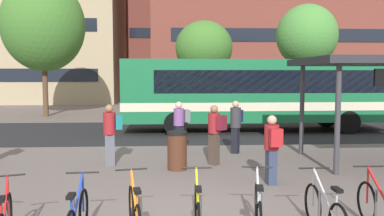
{
  "coord_description": "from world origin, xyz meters",
  "views": [
    {
      "loc": [
        -0.36,
        -6.35,
        2.53
      ],
      "look_at": [
        0.29,
        4.8,
        1.59
      ],
      "focal_mm": 36.8,
      "sensor_mm": 36.0,
      "label": 1
    }
  ],
  "objects_px": {
    "commuter_maroon_pack_0": "(215,130)",
    "commuter_grey_pack_5": "(180,123)",
    "parked_bicycle_silver_6": "(258,211)",
    "trash_bin": "(177,150)",
    "commuter_navy_pack_1": "(236,123)",
    "street_tree_1": "(43,25)",
    "parked_bicycle_orange_4": "(135,215)",
    "street_tree_2": "(204,48)",
    "city_bus": "(256,92)",
    "parked_bicycle_red_8": "(381,210)",
    "commuter_teal_pack_2": "(111,130)",
    "street_tree_0": "(307,36)",
    "parked_bicycle_silver_7": "(325,213)",
    "commuter_red_pack_4": "(272,145)",
    "parked_bicycle_yellow_5": "(197,212)"
  },
  "relations": [
    {
      "from": "parked_bicycle_yellow_5",
      "to": "commuter_grey_pack_5",
      "type": "height_order",
      "value": "commuter_grey_pack_5"
    },
    {
      "from": "parked_bicycle_silver_6",
      "to": "trash_bin",
      "type": "bearing_deg",
      "value": 25.2
    },
    {
      "from": "parked_bicycle_orange_4",
      "to": "trash_bin",
      "type": "distance_m",
      "value": 4.52
    },
    {
      "from": "parked_bicycle_silver_6",
      "to": "commuter_navy_pack_1",
      "type": "bearing_deg",
      "value": 3.51
    },
    {
      "from": "commuter_teal_pack_2",
      "to": "street_tree_0",
      "type": "relative_size",
      "value": 0.26
    },
    {
      "from": "street_tree_1",
      "to": "commuter_maroon_pack_0",
      "type": "bearing_deg",
      "value": -57.09
    },
    {
      "from": "street_tree_2",
      "to": "parked_bicycle_yellow_5",
      "type": "bearing_deg",
      "value": -95.36
    },
    {
      "from": "street_tree_2",
      "to": "commuter_navy_pack_1",
      "type": "bearing_deg",
      "value": -90.32
    },
    {
      "from": "commuter_red_pack_4",
      "to": "street_tree_2",
      "type": "distance_m",
      "value": 16.7
    },
    {
      "from": "city_bus",
      "to": "parked_bicycle_red_8",
      "type": "relative_size",
      "value": 6.99
    },
    {
      "from": "parked_bicycle_silver_6",
      "to": "commuter_grey_pack_5",
      "type": "height_order",
      "value": "commuter_grey_pack_5"
    },
    {
      "from": "commuter_red_pack_4",
      "to": "street_tree_2",
      "type": "xyz_separation_m",
      "value": [
        -0.13,
        16.36,
        3.33
      ]
    },
    {
      "from": "city_bus",
      "to": "street_tree_2",
      "type": "xyz_separation_m",
      "value": [
        -1.68,
        7.62,
        2.49
      ]
    },
    {
      "from": "parked_bicycle_orange_4",
      "to": "street_tree_2",
      "type": "distance_m",
      "value": 19.8
    },
    {
      "from": "commuter_maroon_pack_0",
      "to": "commuter_teal_pack_2",
      "type": "xyz_separation_m",
      "value": [
        -2.91,
        0.07,
        0.01
      ]
    },
    {
      "from": "commuter_navy_pack_1",
      "to": "parked_bicycle_orange_4",
      "type": "bearing_deg",
      "value": 8.03
    },
    {
      "from": "street_tree_0",
      "to": "commuter_grey_pack_5",
      "type": "bearing_deg",
      "value": -127.69
    },
    {
      "from": "commuter_teal_pack_2",
      "to": "street_tree_0",
      "type": "bearing_deg",
      "value": -137.68
    },
    {
      "from": "parked_bicycle_red_8",
      "to": "street_tree_1",
      "type": "bearing_deg",
      "value": 32.83
    },
    {
      "from": "parked_bicycle_silver_6",
      "to": "commuter_grey_pack_5",
      "type": "relative_size",
      "value": 1.02
    },
    {
      "from": "parked_bicycle_yellow_5",
      "to": "street_tree_0",
      "type": "height_order",
      "value": "street_tree_0"
    },
    {
      "from": "parked_bicycle_orange_4",
      "to": "commuter_teal_pack_2",
      "type": "distance_m",
      "value": 5.17
    },
    {
      "from": "street_tree_0",
      "to": "street_tree_1",
      "type": "relative_size",
      "value": 0.8
    },
    {
      "from": "parked_bicycle_orange_4",
      "to": "parked_bicycle_yellow_5",
      "type": "relative_size",
      "value": 0.99
    },
    {
      "from": "commuter_red_pack_4",
      "to": "trash_bin",
      "type": "height_order",
      "value": "commuter_red_pack_4"
    },
    {
      "from": "parked_bicycle_orange_4",
      "to": "parked_bicycle_yellow_5",
      "type": "height_order",
      "value": "same"
    },
    {
      "from": "parked_bicycle_orange_4",
      "to": "parked_bicycle_yellow_5",
      "type": "bearing_deg",
      "value": -98.13
    },
    {
      "from": "commuter_red_pack_4",
      "to": "parked_bicycle_silver_7",
      "type": "bearing_deg",
      "value": 175.32
    },
    {
      "from": "parked_bicycle_red_8",
      "to": "commuter_teal_pack_2",
      "type": "bearing_deg",
      "value": 47.12
    },
    {
      "from": "parked_bicycle_silver_6",
      "to": "street_tree_2",
      "type": "bearing_deg",
      "value": 7.65
    },
    {
      "from": "parked_bicycle_yellow_5",
      "to": "parked_bicycle_orange_4",
      "type": "bearing_deg",
      "value": 94.84
    },
    {
      "from": "parked_bicycle_silver_7",
      "to": "parked_bicycle_red_8",
      "type": "height_order",
      "value": "same"
    },
    {
      "from": "commuter_navy_pack_1",
      "to": "commuter_red_pack_4",
      "type": "height_order",
      "value": "commuter_navy_pack_1"
    },
    {
      "from": "street_tree_1",
      "to": "parked_bicycle_orange_4",
      "type": "bearing_deg",
      "value": -69.31
    },
    {
      "from": "parked_bicycle_silver_6",
      "to": "commuter_grey_pack_5",
      "type": "bearing_deg",
      "value": 18.95
    },
    {
      "from": "commuter_grey_pack_5",
      "to": "street_tree_2",
      "type": "height_order",
      "value": "street_tree_2"
    },
    {
      "from": "parked_bicycle_orange_4",
      "to": "commuter_teal_pack_2",
      "type": "bearing_deg",
      "value": 1.48
    },
    {
      "from": "parked_bicycle_orange_4",
      "to": "parked_bicycle_silver_7",
      "type": "bearing_deg",
      "value": -102.63
    },
    {
      "from": "commuter_navy_pack_1",
      "to": "street_tree_1",
      "type": "distance_m",
      "value": 16.13
    },
    {
      "from": "commuter_navy_pack_1",
      "to": "street_tree_1",
      "type": "bearing_deg",
      "value": -110.77
    },
    {
      "from": "commuter_maroon_pack_0",
      "to": "commuter_grey_pack_5",
      "type": "distance_m",
      "value": 2.09
    },
    {
      "from": "city_bus",
      "to": "street_tree_1",
      "type": "relative_size",
      "value": 1.45
    },
    {
      "from": "commuter_navy_pack_1",
      "to": "street_tree_2",
      "type": "distance_m",
      "value": 13.03
    },
    {
      "from": "parked_bicycle_orange_4",
      "to": "commuter_red_pack_4",
      "type": "distance_m",
      "value": 4.1
    },
    {
      "from": "parked_bicycle_orange_4",
      "to": "street_tree_0",
      "type": "bearing_deg",
      "value": -37.78
    },
    {
      "from": "parked_bicycle_silver_7",
      "to": "parked_bicycle_red_8",
      "type": "bearing_deg",
      "value": -86.16
    },
    {
      "from": "city_bus",
      "to": "parked_bicycle_red_8",
      "type": "distance_m",
      "value": 11.72
    },
    {
      "from": "parked_bicycle_yellow_5",
      "to": "trash_bin",
      "type": "height_order",
      "value": "trash_bin"
    },
    {
      "from": "parked_bicycle_silver_6",
      "to": "street_tree_0",
      "type": "distance_m",
      "value": 18.48
    },
    {
      "from": "parked_bicycle_silver_6",
      "to": "street_tree_1",
      "type": "height_order",
      "value": "street_tree_1"
    }
  ]
}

